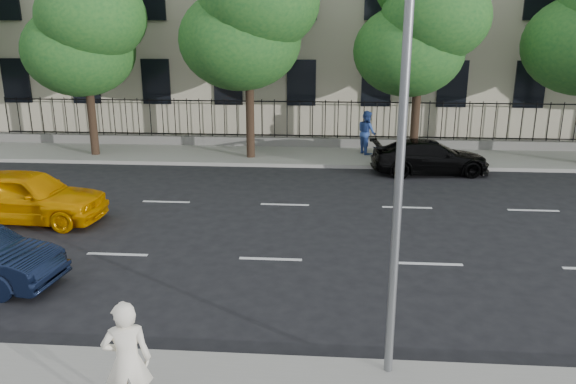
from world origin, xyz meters
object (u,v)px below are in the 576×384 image
at_px(yellow_taxi, 27,196).
at_px(black_sedan, 430,157).
at_px(street_light, 401,64).
at_px(woman_near, 127,361).

distance_m(yellow_taxi, black_sedan, 14.63).
relative_size(yellow_taxi, black_sedan, 1.01).
height_order(yellow_taxi, black_sedan, yellow_taxi).
bearing_deg(street_light, yellow_taxi, 146.88).
xyz_separation_m(street_light, black_sedan, (2.92, 13.27, -4.48)).
relative_size(black_sedan, woman_near, 2.45).
height_order(black_sedan, woman_near, woman_near).
bearing_deg(woman_near, street_light, -170.11).
xyz_separation_m(yellow_taxi, woman_near, (6.20, -8.60, 0.30)).
bearing_deg(black_sedan, yellow_taxi, 111.56).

